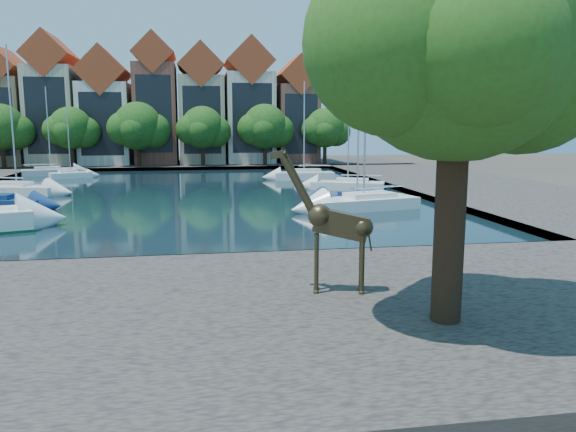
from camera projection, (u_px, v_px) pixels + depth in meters
name	position (u px, v px, depth m)	size (l,w,h in m)	color
ground	(173.00, 267.00, 22.67)	(160.00, 160.00, 0.00)	#38332B
water_basin	(184.00, 194.00, 46.03)	(38.00, 50.00, 0.08)	black
near_quay	(164.00, 319.00, 15.81)	(50.00, 14.00, 0.50)	#4C4741
far_quay	(188.00, 164.00, 77.16)	(60.00, 16.00, 0.50)	#4C4741
right_quay	(468.00, 186.00, 50.02)	(14.00, 52.00, 0.50)	#4C4741
plane_tree	(463.00, 43.00, 13.89)	(8.32, 6.40, 10.62)	#332114
townhouse_west_end	(6.00, 111.00, 72.31)	(5.44, 9.18, 14.93)	#7F6145
townhouse_west_mid	(54.00, 105.00, 73.13)	(5.94, 9.18, 16.79)	#BCAF91
townhouse_west_inner	(106.00, 112.00, 74.32)	(6.43, 9.18, 15.15)	silver
townhouse_center	(156.00, 104.00, 75.20)	(5.44, 9.18, 16.93)	brown
townhouse_east_inner	(201.00, 109.00, 76.27)	(5.94, 9.18, 15.79)	tan
townhouse_east_mid	(249.00, 107.00, 77.25)	(6.43, 9.18, 16.65)	beige
townhouse_east_end	(295.00, 114.00, 78.46)	(5.44, 9.18, 14.43)	brown
far_tree_far_west	(2.00, 129.00, 67.49)	(7.28, 5.60, 7.68)	#332114
far_tree_west	(72.00, 130.00, 68.79)	(6.76, 5.20, 7.36)	#332114
far_tree_mid_west	(139.00, 128.00, 70.04)	(7.80, 6.00, 8.00)	#332114
far_tree_mid_east	(203.00, 129.00, 71.35)	(7.02, 5.40, 7.52)	#332114
far_tree_east	(266.00, 128.00, 72.62)	(7.54, 5.80, 7.84)	#332114
far_tree_far_east	(326.00, 129.00, 73.93)	(6.76, 5.20, 7.36)	#332114
giraffe_statue	(333.00, 223.00, 17.24)	(3.08, 0.97, 4.43)	#392F1C
sailboat_left_c	(17.00, 188.00, 45.01)	(7.00, 4.17, 11.75)	silver
sailboat_left_d	(71.00, 174.00, 59.09)	(4.39, 2.99, 7.41)	white
sailboat_left_e	(51.00, 171.00, 62.80)	(6.37, 3.79, 9.71)	silver
sailboat_right_a	(364.00, 200.00, 37.34)	(7.75, 4.27, 12.79)	white
sailboat_right_b	(357.00, 198.00, 39.48)	(7.43, 4.71, 10.08)	navy
sailboat_right_c	(348.00, 183.00, 48.83)	(6.63, 4.30, 10.28)	silver
sailboat_right_d	(304.00, 174.00, 57.66)	(6.16, 2.45, 9.90)	silver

